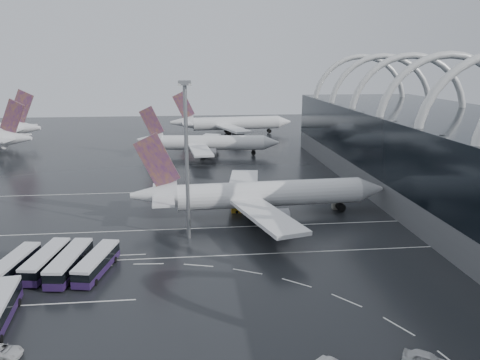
{
  "coord_description": "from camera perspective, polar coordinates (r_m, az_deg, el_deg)",
  "views": [
    {
      "loc": [
        -1.67,
        -76.86,
        32.77
      ],
      "look_at": [
        8.92,
        22.84,
        7.0
      ],
      "focal_mm": 35.0,
      "sensor_mm": 36.0,
      "label": 1
    }
  ],
  "objects": [
    {
      "name": "bus_row_near_a",
      "position": [
        82.27,
        -25.79,
        -9.31
      ],
      "size": [
        4.64,
        12.73,
        3.07
      ],
      "rotation": [
        0.0,
        0.0,
        1.42
      ],
      "color": "#23133C",
      "rests_on": "ground"
    },
    {
      "name": "lane_marking_mid",
      "position": [
        94.72,
        -4.7,
        -5.87
      ],
      "size": [
        120.0,
        0.25,
        0.01
      ],
      "primitive_type": "cube",
      "color": "white",
      "rests_on": "ground"
    },
    {
      "name": "airliner_gate_c",
      "position": [
        212.37,
        -1.26,
        6.88
      ],
      "size": [
        55.36,
        50.83,
        19.71
      ],
      "rotation": [
        0.0,
        0.0,
        0.1
      ],
      "color": "white",
      "rests_on": "ground"
    },
    {
      "name": "gse_cart_belly_b",
      "position": [
        115.37,
        6.45,
        -1.9
      ],
      "size": [
        2.0,
        1.18,
        1.09
      ],
      "primitive_type": "cube",
      "color": "slate",
      "rests_on": "ground"
    },
    {
      "name": "terminal",
      "position": [
        117.59,
        26.63,
        2.14
      ],
      "size": [
        42.0,
        160.0,
        34.9
      ],
      "color": "#555759",
      "rests_on": "ground"
    },
    {
      "name": "lane_marking_near",
      "position": [
        81.74,
        -4.44,
        -9.27
      ],
      "size": [
        120.0,
        0.25,
        0.01
      ],
      "primitive_type": "cube",
      "color": "white",
      "rests_on": "ground"
    },
    {
      "name": "floodlight_mast",
      "position": [
        85.02,
        -6.57,
        4.63
      ],
      "size": [
        2.25,
        2.25,
        29.34
      ],
      "color": "gray",
      "rests_on": "ground"
    },
    {
      "name": "bus_bay_line_south",
      "position": [
        72.64,
        -23.94,
        -13.74
      ],
      "size": [
        28.0,
        0.25,
        0.01
      ],
      "primitive_type": "cube",
      "color": "white",
      "rests_on": "ground"
    },
    {
      "name": "bus_row_near_b",
      "position": [
        81.63,
        -22.55,
        -9.09
      ],
      "size": [
        4.78,
        13.23,
        3.19
      ],
      "rotation": [
        0.0,
        0.0,
        1.42
      ],
      "color": "#23133C",
      "rests_on": "ground"
    },
    {
      "name": "bus_row_near_d",
      "position": [
        78.28,
        -17.05,
        -9.62
      ],
      "size": [
        5.39,
        13.13,
        3.15
      ],
      "rotation": [
        0.0,
        0.0,
        1.37
      ],
      "color": "#23133C",
      "rests_on": "ground"
    },
    {
      "name": "bus_row_near_c",
      "position": [
        79.45,
        -20.05,
        -9.43
      ],
      "size": [
        4.76,
        13.82,
        3.33
      ],
      "rotation": [
        0.0,
        0.0,
        1.44
      ],
      "color": "#23133C",
      "rests_on": "ground"
    },
    {
      "name": "ground",
      "position": [
        83.57,
        -4.48,
        -8.72
      ],
      "size": [
        420.0,
        420.0,
        0.0
      ],
      "primitive_type": "plane",
      "color": "black",
      "rests_on": "ground"
    },
    {
      "name": "gse_cart_belly_d",
      "position": [
        108.5,
        11.84,
        -3.1
      ],
      "size": [
        2.53,
        1.49,
        1.38
      ],
      "primitive_type": "cube",
      "color": "slate",
      "rests_on": "ground"
    },
    {
      "name": "lane_marking_far",
      "position": [
        121.38,
        -5.05,
        -1.3
      ],
      "size": [
        120.0,
        0.25,
        0.01
      ],
      "primitive_type": "cube",
      "color": "white",
      "rests_on": "ground"
    },
    {
      "name": "gse_cart_belly_e",
      "position": [
        111.91,
        2.69,
        -2.33
      ],
      "size": [
        2.02,
        1.19,
        1.1
      ],
      "primitive_type": "cube",
      "color": "#B58818",
      "rests_on": "ground"
    },
    {
      "name": "van_curve_b",
      "position": [
        58.62,
        21.85,
        -19.71
      ],
      "size": [
        5.43,
        4.58,
        1.75
      ],
      "primitive_type": "imported",
      "rotation": [
        0.0,
        0.0,
        0.98
      ],
      "color": "silver",
      "rests_on": "ground"
    },
    {
      "name": "van_curve_a",
      "position": [
        62.71,
        -27.2,
        -18.1
      ],
      "size": [
        5.49,
        3.45,
        1.41
      ],
      "primitive_type": "imported",
      "rotation": [
        0.0,
        0.0,
        1.34
      ],
      "color": "silver",
      "rests_on": "ground"
    },
    {
      "name": "airliner_gate_b",
      "position": [
        166.0,
        -4.21,
        4.52
      ],
      "size": [
        50.16,
        44.82,
        17.41
      ],
      "rotation": [
        0.0,
        0.0,
        -0.11
      ],
      "color": "white",
      "rests_on": "ground"
    },
    {
      "name": "airliner_main",
      "position": [
        100.3,
        2.16,
        -1.85
      ],
      "size": [
        55.36,
        48.5,
        18.75
      ],
      "rotation": [
        0.0,
        0.0,
        0.06
      ],
      "color": "white",
      "rests_on": "ground"
    },
    {
      "name": "gse_cart_belly_c",
      "position": [
        103.83,
        -0.42,
        -3.62
      ],
      "size": [
        2.32,
        1.37,
        1.27
      ],
      "primitive_type": "cube",
      "color": "#B58818",
      "rests_on": "ground"
    },
    {
      "name": "bus_bay_line_north",
      "position": [
        86.49,
        -20.78,
        -8.84
      ],
      "size": [
        28.0,
        0.25,
        0.01
      ],
      "primitive_type": "cube",
      "color": "white",
      "rests_on": "ground"
    }
  ]
}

